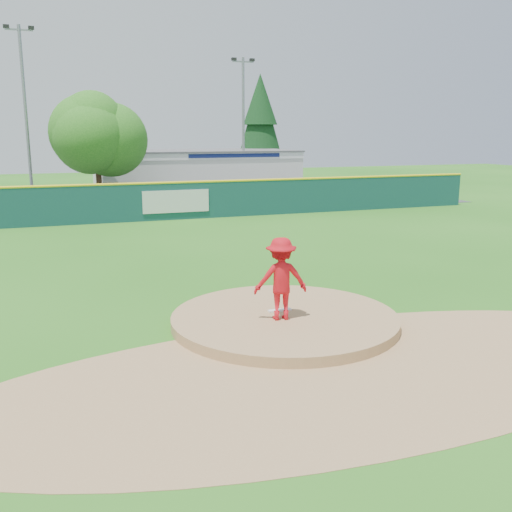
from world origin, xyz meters
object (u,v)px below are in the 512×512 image
object	(u,v)px
pitcher	(281,279)
pool_building_grp	(195,171)
van	(163,200)
light_pole_right	(243,120)
conifer_tree	(260,122)
light_pole_left	(25,109)
deciduous_tree	(96,134)

from	to	relation	value
pitcher	pool_building_grp	distance (m)	32.84
pitcher	van	xyz separation A→B (m)	(1.34, 20.87, -0.45)
light_pole_right	conifer_tree	bearing A→B (deg)	60.26
conifer_tree	light_pole_left	xyz separation A→B (m)	(-19.00, -9.00, 0.51)
pitcher	deciduous_tree	bearing A→B (deg)	-75.92
pitcher	light_pole_right	bearing A→B (deg)	-97.45
deciduous_tree	light_pole_left	distance (m)	4.72
van	pool_building_grp	world-z (taller)	pool_building_grp
pitcher	light_pole_right	world-z (taller)	light_pole_right
pitcher	pool_building_grp	size ratio (longest dim) A/B	0.13
van	conifer_tree	size ratio (longest dim) A/B	0.57
pool_building_grp	light_pole_right	distance (m)	5.75
pool_building_grp	light_pole_right	bearing A→B (deg)	-44.95
pitcher	conifer_tree	size ratio (longest dim) A/B	0.21
van	deciduous_tree	size ratio (longest dim) A/B	0.74
van	deciduous_tree	distance (m)	6.57
deciduous_tree	pitcher	bearing A→B (deg)	-85.96
conifer_tree	pitcher	bearing A→B (deg)	-110.03
conifer_tree	light_pole_right	distance (m)	8.06
light_pole_left	light_pole_right	xyz separation A→B (m)	(15.00, 2.00, -0.51)
deciduous_tree	light_pole_left	xyz separation A→B (m)	(-4.00, 2.00, 1.50)
pool_building_grp	deciduous_tree	xyz separation A→B (m)	(-8.00, -6.99, 2.89)
conifer_tree	light_pole_right	world-z (taller)	light_pole_right
pitcher	light_pole_right	distance (m)	30.97
van	light_pole_left	distance (m)	10.92
van	light_pole_right	bearing A→B (deg)	-63.44
pitcher	pool_building_grp	world-z (taller)	pool_building_grp
pool_building_grp	light_pole_right	size ratio (longest dim) A/B	1.52
van	pool_building_grp	xyz separation A→B (m)	(4.88, 11.37, 0.89)
van	deciduous_tree	world-z (taller)	deciduous_tree
conifer_tree	light_pole_left	world-z (taller)	light_pole_left
pool_building_grp	light_pole_right	world-z (taller)	light_pole_right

